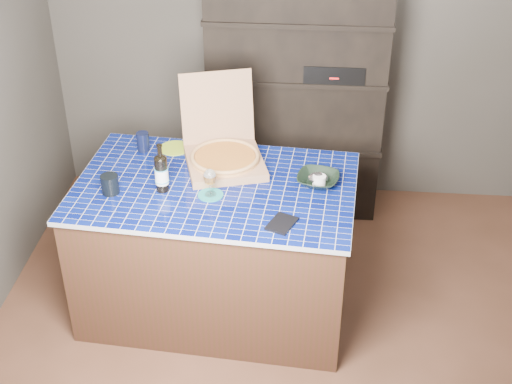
# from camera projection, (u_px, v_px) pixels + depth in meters

# --- Properties ---
(room) EXTENTS (3.50, 3.50, 3.50)m
(room) POSITION_uv_depth(u_px,v_px,m) (286.00, 160.00, 3.45)
(room) COLOR brown
(room) RESTS_ON ground
(shelving_unit) EXTENTS (1.20, 0.41, 1.80)m
(shelving_unit) POSITION_uv_depth(u_px,v_px,m) (296.00, 93.00, 4.92)
(shelving_unit) COLOR black
(shelving_unit) RESTS_ON floor
(kitchen_island) EXTENTS (1.64, 1.11, 0.86)m
(kitchen_island) POSITION_uv_depth(u_px,v_px,m) (217.00, 246.00, 4.23)
(kitchen_island) COLOR #3F2219
(kitchen_island) RESTS_ON floor
(pizza_box) EXTENTS (0.56, 0.63, 0.47)m
(pizza_box) POSITION_uv_depth(u_px,v_px,m) (224.00, 154.00, 4.15)
(pizza_box) COLOR #A47254
(pizza_box) RESTS_ON kitchen_island
(mead_bottle) EXTENTS (0.08, 0.08, 0.29)m
(mead_bottle) POSITION_uv_depth(u_px,v_px,m) (161.00, 173.00, 3.89)
(mead_bottle) COLOR black
(mead_bottle) RESTS_ON kitchen_island
(teal_trivet) EXTENTS (0.14, 0.14, 0.01)m
(teal_trivet) POSITION_uv_depth(u_px,v_px,m) (211.00, 195.00, 3.90)
(teal_trivet) COLOR #198380
(teal_trivet) RESTS_ON kitchen_island
(wine_glass) EXTENTS (0.07, 0.07, 0.16)m
(wine_glass) POSITION_uv_depth(u_px,v_px,m) (210.00, 178.00, 3.84)
(wine_glass) COLOR white
(wine_glass) RESTS_ON teal_trivet
(tumbler) EXTENTS (0.10, 0.10, 0.11)m
(tumbler) POSITION_uv_depth(u_px,v_px,m) (110.00, 184.00, 3.90)
(tumbler) COLOR black
(tumbler) RESTS_ON kitchen_island
(dvd_case) EXTENTS (0.18, 0.20, 0.01)m
(dvd_case) POSITION_uv_depth(u_px,v_px,m) (282.00, 224.00, 3.67)
(dvd_case) COLOR black
(dvd_case) RESTS_ON kitchen_island
(bowl) EXTENTS (0.28, 0.28, 0.06)m
(bowl) POSITION_uv_depth(u_px,v_px,m) (318.00, 180.00, 3.99)
(bowl) COLOR black
(bowl) RESTS_ON kitchen_island
(foil_contents) EXTENTS (0.11, 0.09, 0.05)m
(foil_contents) POSITION_uv_depth(u_px,v_px,m) (318.00, 178.00, 3.98)
(foil_contents) COLOR #A6A5B0
(foil_contents) RESTS_ON bowl
(white_jar) EXTENTS (0.07, 0.07, 0.06)m
(white_jar) POSITION_uv_depth(u_px,v_px,m) (319.00, 181.00, 3.97)
(white_jar) COLOR white
(white_jar) RESTS_ON kitchen_island
(navy_cup) EXTENTS (0.07, 0.07, 0.12)m
(navy_cup) POSITION_uv_depth(u_px,v_px,m) (143.00, 142.00, 4.30)
(navy_cup) COLOR black
(navy_cup) RESTS_ON kitchen_island
(green_trivet) EXTENTS (0.19, 0.19, 0.01)m
(green_trivet) POSITION_uv_depth(u_px,v_px,m) (175.00, 148.00, 4.35)
(green_trivet) COLOR #A8CC2B
(green_trivet) RESTS_ON kitchen_island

